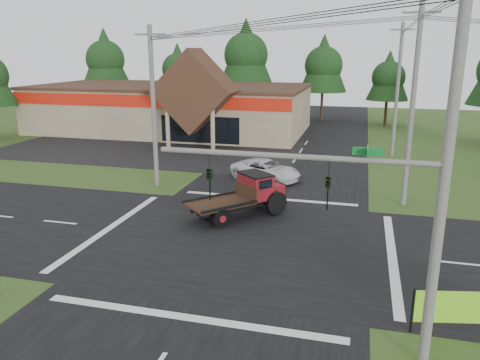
% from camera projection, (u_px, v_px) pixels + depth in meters
% --- Properties ---
extents(ground, '(120.00, 120.00, 0.00)m').
position_uv_depth(ground, '(241.00, 241.00, 22.58)').
color(ground, '#2A4F1C').
rests_on(ground, ground).
extents(road_ns, '(12.00, 120.00, 0.02)m').
position_uv_depth(road_ns, '(241.00, 241.00, 22.57)').
color(road_ns, black).
rests_on(road_ns, ground).
extents(road_ew, '(120.00, 12.00, 0.02)m').
position_uv_depth(road_ew, '(241.00, 241.00, 22.57)').
color(road_ew, black).
rests_on(road_ew, ground).
extents(parking_apron, '(28.00, 14.00, 0.02)m').
position_uv_depth(parking_apron, '(147.00, 149.00, 43.72)').
color(parking_apron, black).
rests_on(parking_apron, ground).
extents(cvs_building, '(30.40, 18.20, 9.19)m').
position_uv_depth(cvs_building, '(173.00, 107.00, 53.26)').
color(cvs_building, gray).
rests_on(cvs_building, ground).
extents(traffic_signal_mast, '(8.12, 0.24, 7.00)m').
position_uv_depth(traffic_signal_mast, '(375.00, 216.00, 12.98)').
color(traffic_signal_mast, '#595651').
rests_on(traffic_signal_mast, ground).
extents(utility_pole_nr, '(2.00, 0.30, 11.00)m').
position_uv_depth(utility_pole_nr, '(445.00, 178.00, 12.25)').
color(utility_pole_nr, '#595651').
rests_on(utility_pole_nr, ground).
extents(utility_pole_nw, '(2.00, 0.30, 10.50)m').
position_uv_depth(utility_pole_nw, '(153.00, 106.00, 30.57)').
color(utility_pole_nw, '#595651').
rests_on(utility_pole_nw, ground).
extents(utility_pole_ne, '(2.00, 0.30, 11.50)m').
position_uv_depth(utility_pole_ne, '(412.00, 106.00, 26.51)').
color(utility_pole_ne, '#595651').
rests_on(utility_pole_ne, ground).
extents(utility_pole_n, '(2.00, 0.30, 11.20)m').
position_uv_depth(utility_pole_n, '(397.00, 90.00, 39.61)').
color(utility_pole_n, '#595651').
rests_on(utility_pole_n, ground).
extents(tree_row_a, '(6.72, 6.72, 12.12)m').
position_uv_depth(tree_row_a, '(105.00, 58.00, 65.10)').
color(tree_row_a, '#332316').
rests_on(tree_row_a, ground).
extents(tree_row_b, '(5.60, 5.60, 10.10)m').
position_uv_depth(tree_row_b, '(178.00, 68.00, 64.87)').
color(tree_row_b, '#332316').
rests_on(tree_row_b, ground).
extents(tree_row_c, '(7.28, 7.28, 13.13)m').
position_uv_depth(tree_row_c, '(246.00, 53.00, 60.95)').
color(tree_row_c, '#332316').
rests_on(tree_row_c, ground).
extents(tree_row_d, '(6.16, 6.16, 11.11)m').
position_uv_depth(tree_row_d, '(324.00, 64.00, 59.79)').
color(tree_row_d, '#332316').
rests_on(tree_row_d, ground).
extents(tree_row_e, '(5.04, 5.04, 9.09)m').
position_uv_depth(tree_row_e, '(389.00, 76.00, 56.32)').
color(tree_row_e, '#332316').
rests_on(tree_row_e, ground).
extents(antique_flatbed_truck, '(5.43, 5.68, 2.38)m').
position_uv_depth(antique_flatbed_truck, '(238.00, 196.00, 25.63)').
color(antique_flatbed_truck, '#5D0D12').
rests_on(antique_flatbed_truck, ground).
extents(white_pickup, '(5.64, 4.20, 1.42)m').
position_uv_depth(white_pickup, '(266.00, 170.00, 33.31)').
color(white_pickup, silver).
rests_on(white_pickup, ground).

